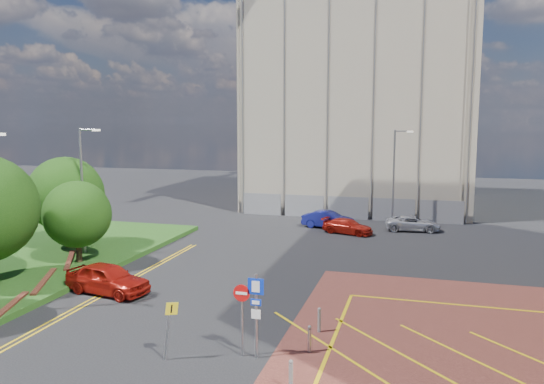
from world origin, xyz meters
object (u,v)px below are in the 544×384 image
at_px(car_red_left, 108,278).
at_px(sign_cluster, 251,307).
at_px(tree_d, 66,195).
at_px(warning_sign, 169,323).
at_px(lamp_back, 395,174).
at_px(car_silver_back, 413,223).
at_px(lamp_left_far, 83,185).
at_px(tree_c, 77,214).
at_px(car_red_back, 348,226).
at_px(car_blue_back, 328,220).

bearing_deg(car_red_left, sign_cluster, -108.39).
height_order(tree_d, warning_sign, tree_d).
bearing_deg(lamp_back, car_silver_back, -47.09).
height_order(lamp_left_far, lamp_back, lamp_left_far).
bearing_deg(tree_c, tree_d, 135.00).
bearing_deg(lamp_left_far, car_red_left, -47.66).
bearing_deg(warning_sign, car_red_back, 82.06).
relative_size(sign_cluster, car_silver_back, 0.74).
distance_m(lamp_left_far, car_red_left, 8.94).
distance_m(tree_c, warning_sign, 15.02).
bearing_deg(car_red_back, tree_c, 150.01).
distance_m(lamp_left_far, sign_cluster, 18.58).
bearing_deg(car_silver_back, lamp_back, 36.74).
bearing_deg(warning_sign, lamp_back, 76.82).
relative_size(tree_c, warning_sign, 2.18).
bearing_deg(car_silver_back, tree_c, 124.09).
distance_m(lamp_left_far, car_blue_back, 19.46).
distance_m(car_red_left, car_silver_back, 24.99).
relative_size(tree_c, lamp_back, 0.61).
relative_size(tree_d, car_silver_back, 1.41).
distance_m(tree_c, lamp_back, 25.19).
distance_m(lamp_back, car_silver_back, 4.45).
height_order(tree_d, car_silver_back, tree_d).
distance_m(lamp_back, car_blue_back, 6.74).
relative_size(tree_d, car_red_left, 1.34).
relative_size(tree_d, car_blue_back, 1.43).
bearing_deg(lamp_back, lamp_left_far, -139.14).
bearing_deg(tree_c, car_red_back, 43.84).
height_order(car_red_left, car_silver_back, car_red_left).
bearing_deg(car_red_back, car_red_left, 167.13).
xyz_separation_m(tree_d, car_blue_back, (15.50, 12.52, -3.17)).
xyz_separation_m(car_blue_back, car_red_back, (1.83, -1.75, -0.12)).
distance_m(tree_c, car_red_left, 6.46).
distance_m(tree_d, car_red_left, 10.68).
distance_m(car_blue_back, car_silver_back, 6.74).
relative_size(lamp_back, car_silver_back, 1.86).
bearing_deg(warning_sign, tree_d, 136.99).
xyz_separation_m(sign_cluster, car_blue_back, (-1.30, 24.53, -1.26)).
bearing_deg(lamp_left_far, car_silver_back, 35.33).
xyz_separation_m(tree_c, tree_d, (-3.00, 3.00, 0.68)).
distance_m(warning_sign, car_red_left, 8.96).
bearing_deg(car_red_back, car_silver_back, -46.70).
distance_m(lamp_left_far, warning_sign, 17.27).
xyz_separation_m(lamp_left_far, warning_sign, (11.93, -12.07, -3.23)).
bearing_deg(car_silver_back, sign_cluster, 161.77).
distance_m(sign_cluster, car_silver_back, 25.88).
height_order(lamp_back, car_blue_back, lamp_back).
xyz_separation_m(sign_cluster, car_silver_back, (5.40, 25.27, -1.36)).
bearing_deg(lamp_back, tree_d, -143.91).
relative_size(tree_c, lamp_left_far, 0.61).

